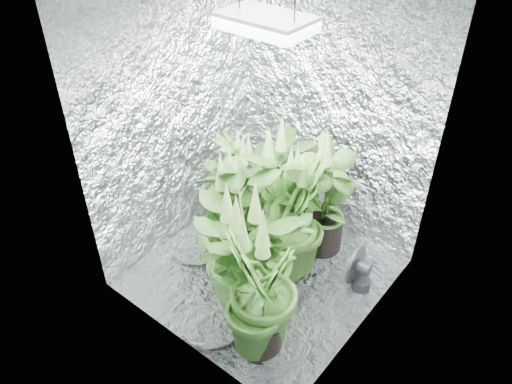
{
  "coord_description": "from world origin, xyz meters",
  "views": [
    {
      "loc": [
        1.61,
        -2.08,
        2.65
      ],
      "look_at": [
        -0.07,
        0.0,
        0.7
      ],
      "focal_mm": 35.0,
      "sensor_mm": 36.0,
      "label": 1
    }
  ],
  "objects_px": {
    "grow_lamp": "(266,23)",
    "plant_g": "(261,296)",
    "plant_e": "(245,254)",
    "plant_f": "(232,216)",
    "circulation_fan": "(359,271)",
    "plant_d": "(236,183)",
    "plant_b": "(326,200)",
    "plant_a": "(272,192)",
    "plant_c": "(293,219)"
  },
  "relations": [
    {
      "from": "grow_lamp",
      "to": "plant_c",
      "type": "xyz_separation_m",
      "value": [
        0.14,
        0.14,
        -1.34
      ]
    },
    {
      "from": "plant_e",
      "to": "plant_b",
      "type": "bearing_deg",
      "value": 84.44
    },
    {
      "from": "plant_b",
      "to": "plant_d",
      "type": "height_order",
      "value": "plant_b"
    },
    {
      "from": "plant_a",
      "to": "plant_f",
      "type": "distance_m",
      "value": 0.36
    },
    {
      "from": "plant_f",
      "to": "plant_g",
      "type": "distance_m",
      "value": 0.78
    },
    {
      "from": "plant_b",
      "to": "plant_g",
      "type": "xyz_separation_m",
      "value": [
        0.22,
        -1.04,
        0.02
      ]
    },
    {
      "from": "grow_lamp",
      "to": "plant_c",
      "type": "bearing_deg",
      "value": 45.3
    },
    {
      "from": "plant_d",
      "to": "plant_f",
      "type": "relative_size",
      "value": 0.86
    },
    {
      "from": "plant_b",
      "to": "circulation_fan",
      "type": "distance_m",
      "value": 0.56
    },
    {
      "from": "grow_lamp",
      "to": "plant_d",
      "type": "distance_m",
      "value": 1.56
    },
    {
      "from": "plant_e",
      "to": "circulation_fan",
      "type": "distance_m",
      "value": 0.87
    },
    {
      "from": "plant_f",
      "to": "plant_g",
      "type": "bearing_deg",
      "value": -36.28
    },
    {
      "from": "plant_c",
      "to": "plant_f",
      "type": "distance_m",
      "value": 0.43
    },
    {
      "from": "plant_a",
      "to": "plant_b",
      "type": "relative_size",
      "value": 1.1
    },
    {
      "from": "plant_d",
      "to": "circulation_fan",
      "type": "height_order",
      "value": "plant_d"
    },
    {
      "from": "plant_c",
      "to": "circulation_fan",
      "type": "xyz_separation_m",
      "value": [
        0.47,
        0.17,
        -0.34
      ]
    },
    {
      "from": "plant_d",
      "to": "circulation_fan",
      "type": "distance_m",
      "value": 1.16
    },
    {
      "from": "plant_b",
      "to": "circulation_fan",
      "type": "relative_size",
      "value": 2.96
    },
    {
      "from": "grow_lamp",
      "to": "plant_g",
      "type": "xyz_separation_m",
      "value": [
        0.4,
        -0.53,
        -1.36
      ]
    },
    {
      "from": "plant_c",
      "to": "grow_lamp",
      "type": "bearing_deg",
      "value": -134.7
    },
    {
      "from": "plant_e",
      "to": "plant_f",
      "type": "relative_size",
      "value": 1.0
    },
    {
      "from": "plant_a",
      "to": "plant_f",
      "type": "relative_size",
      "value": 1.12
    },
    {
      "from": "plant_c",
      "to": "plant_e",
      "type": "relative_size",
      "value": 1.04
    },
    {
      "from": "plant_d",
      "to": "plant_e",
      "type": "bearing_deg",
      "value": -45.58
    },
    {
      "from": "grow_lamp",
      "to": "plant_d",
      "type": "relative_size",
      "value": 0.58
    },
    {
      "from": "plant_d",
      "to": "plant_c",
      "type": "bearing_deg",
      "value": -14.73
    },
    {
      "from": "plant_g",
      "to": "circulation_fan",
      "type": "bearing_deg",
      "value": 75.81
    },
    {
      "from": "plant_e",
      "to": "circulation_fan",
      "type": "xyz_separation_m",
      "value": [
        0.51,
        0.63,
        -0.33
      ]
    },
    {
      "from": "plant_b",
      "to": "plant_f",
      "type": "xyz_separation_m",
      "value": [
        -0.41,
        -0.58,
        -0.0
      ]
    },
    {
      "from": "plant_a",
      "to": "plant_g",
      "type": "xyz_separation_m",
      "value": [
        0.53,
        -0.8,
        -0.05
      ]
    },
    {
      "from": "circulation_fan",
      "to": "plant_c",
      "type": "bearing_deg",
      "value": -163.45
    },
    {
      "from": "plant_g",
      "to": "plant_d",
      "type": "bearing_deg",
      "value": 137.48
    },
    {
      "from": "plant_f",
      "to": "circulation_fan",
      "type": "relative_size",
      "value": 2.92
    },
    {
      "from": "plant_a",
      "to": "plant_b",
      "type": "height_order",
      "value": "plant_a"
    },
    {
      "from": "plant_g",
      "to": "plant_a",
      "type": "bearing_deg",
      "value": 123.67
    },
    {
      "from": "grow_lamp",
      "to": "plant_b",
      "type": "distance_m",
      "value": 1.48
    },
    {
      "from": "plant_b",
      "to": "plant_c",
      "type": "bearing_deg",
      "value": -95.8
    },
    {
      "from": "grow_lamp",
      "to": "plant_b",
      "type": "bearing_deg",
      "value": 70.65
    },
    {
      "from": "plant_e",
      "to": "plant_f",
      "type": "bearing_deg",
      "value": 142.56
    },
    {
      "from": "plant_d",
      "to": "plant_f",
      "type": "distance_m",
      "value": 0.49
    },
    {
      "from": "plant_g",
      "to": "circulation_fan",
      "type": "height_order",
      "value": "plant_g"
    },
    {
      "from": "grow_lamp",
      "to": "plant_a",
      "type": "xyz_separation_m",
      "value": [
        -0.14,
        0.27,
        -1.31
      ]
    },
    {
      "from": "plant_d",
      "to": "plant_g",
      "type": "height_order",
      "value": "plant_g"
    },
    {
      "from": "circulation_fan",
      "to": "plant_d",
      "type": "bearing_deg",
      "value": 176.23
    },
    {
      "from": "plant_b",
      "to": "plant_f",
      "type": "distance_m",
      "value": 0.71
    },
    {
      "from": "grow_lamp",
      "to": "plant_a",
      "type": "distance_m",
      "value": 1.35
    },
    {
      "from": "plant_a",
      "to": "plant_g",
      "type": "distance_m",
      "value": 0.96
    },
    {
      "from": "plant_d",
      "to": "circulation_fan",
      "type": "xyz_separation_m",
      "value": [
        1.14,
        -0.01,
        -0.25
      ]
    },
    {
      "from": "plant_a",
      "to": "plant_c",
      "type": "distance_m",
      "value": 0.31
    },
    {
      "from": "plant_a",
      "to": "grow_lamp",
      "type": "bearing_deg",
      "value": -63.3
    }
  ]
}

